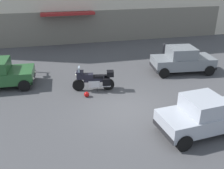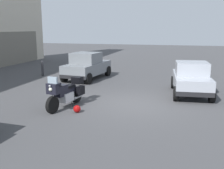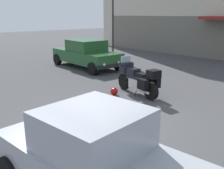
% 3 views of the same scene
% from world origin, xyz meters
% --- Properties ---
extents(ground_plane, '(80.00, 80.00, 0.00)m').
position_xyz_m(ground_plane, '(0.00, 0.00, 0.00)').
color(ground_plane, '#424244').
extents(motorcycle, '(2.25, 0.94, 1.36)m').
position_xyz_m(motorcycle, '(-1.12, 2.48, 0.62)').
color(motorcycle, black).
rests_on(motorcycle, ground).
extents(helmet, '(0.28, 0.28, 0.28)m').
position_xyz_m(helmet, '(-1.66, 1.79, 0.14)').
color(helmet, '#990C0C').
rests_on(helmet, ground).
extents(car_hatchback_near, '(3.99, 2.14, 1.64)m').
position_xyz_m(car_hatchback_near, '(4.74, 3.79, 0.81)').
color(car_hatchback_near, slate).
rests_on(car_hatchback_near, ground).
extents(car_compact_side, '(3.58, 1.98, 1.56)m').
position_xyz_m(car_compact_side, '(2.31, -2.35, 0.77)').
color(car_compact_side, '#9EA3AD').
rests_on(car_compact_side, ground).
extents(bollard_curbside, '(0.16, 0.16, 1.01)m').
position_xyz_m(bollard_curbside, '(4.99, 7.03, 0.53)').
color(bollard_curbside, '#333338').
rests_on(bollard_curbside, ground).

